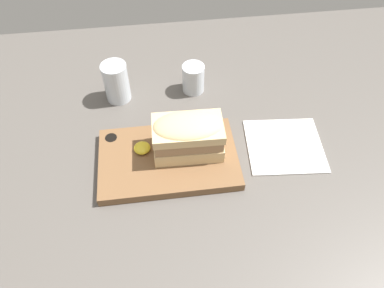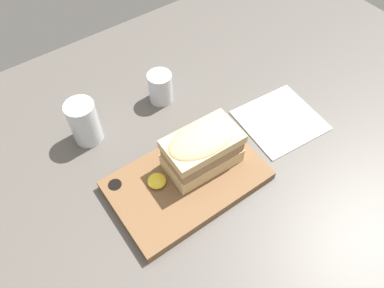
{
  "view_description": "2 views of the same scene",
  "coord_description": "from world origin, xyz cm",
  "px_view_note": "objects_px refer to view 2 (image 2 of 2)",
  "views": [
    {
      "loc": [
        -8.5,
        -53.02,
        74.05
      ],
      "look_at": [
        -1.65,
        0.49,
        8.55
      ],
      "focal_mm": 35.0,
      "sensor_mm": 36.0,
      "label": 1
    },
    {
      "loc": [
        -31.02,
        -33.9,
        72.55
      ],
      "look_at": [
        -3.6,
        4.3,
        9.88
      ],
      "focal_mm": 35.0,
      "sensor_mm": 36.0,
      "label": 2
    }
  ],
  "objects_px": {
    "serving_board": "(187,180)",
    "wine_glass": "(160,88)",
    "napkin": "(280,120)",
    "sandwich": "(202,148)",
    "water_glass": "(85,124)"
  },
  "relations": [
    {
      "from": "serving_board",
      "to": "sandwich",
      "type": "height_order",
      "value": "sandwich"
    },
    {
      "from": "water_glass",
      "to": "serving_board",
      "type": "bearing_deg",
      "value": -64.28
    },
    {
      "from": "water_glass",
      "to": "napkin",
      "type": "height_order",
      "value": "water_glass"
    },
    {
      "from": "wine_glass",
      "to": "napkin",
      "type": "bearing_deg",
      "value": -49.83
    },
    {
      "from": "serving_board",
      "to": "wine_glass",
      "type": "relative_size",
      "value": 3.97
    },
    {
      "from": "sandwich",
      "to": "napkin",
      "type": "bearing_deg",
      "value": -0.2
    },
    {
      "from": "sandwich",
      "to": "napkin",
      "type": "relative_size",
      "value": 0.82
    },
    {
      "from": "serving_board",
      "to": "wine_glass",
      "type": "xyz_separation_m",
      "value": [
        0.09,
        0.25,
        0.03
      ]
    },
    {
      "from": "napkin",
      "to": "water_glass",
      "type": "bearing_deg",
      "value": 150.63
    },
    {
      "from": "napkin",
      "to": "serving_board",
      "type": "bearing_deg",
      "value": -177.77
    },
    {
      "from": "water_glass",
      "to": "napkin",
      "type": "distance_m",
      "value": 0.47
    },
    {
      "from": "sandwich",
      "to": "water_glass",
      "type": "bearing_deg",
      "value": 125.96
    },
    {
      "from": "sandwich",
      "to": "wine_glass",
      "type": "distance_m",
      "value": 0.24
    },
    {
      "from": "serving_board",
      "to": "napkin",
      "type": "distance_m",
      "value": 0.29
    },
    {
      "from": "water_glass",
      "to": "napkin",
      "type": "bearing_deg",
      "value": -29.37
    }
  ]
}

